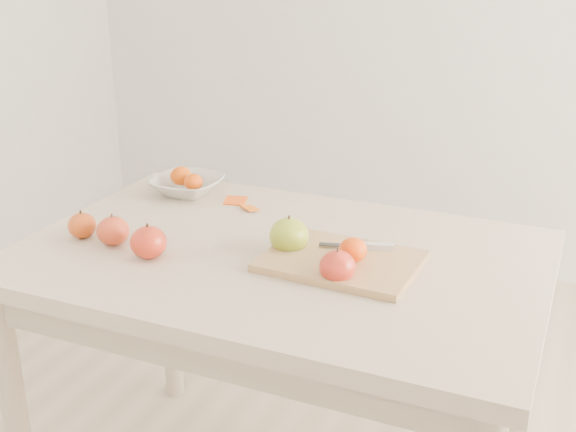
% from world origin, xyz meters
% --- Properties ---
extents(table, '(1.20, 0.80, 0.75)m').
position_xyz_m(table, '(0.00, 0.00, 0.65)').
color(table, beige).
rests_on(table, ground).
extents(cutting_board, '(0.35, 0.26, 0.02)m').
position_xyz_m(cutting_board, '(0.16, -0.01, 0.76)').
color(cutting_board, tan).
rests_on(cutting_board, table).
extents(board_tangerine, '(0.06, 0.06, 0.05)m').
position_xyz_m(board_tangerine, '(0.19, -0.02, 0.80)').
color(board_tangerine, '#E13B07').
rests_on(board_tangerine, cutting_board).
extents(fruit_bowl, '(0.19, 0.19, 0.05)m').
position_xyz_m(fruit_bowl, '(-0.41, 0.27, 0.77)').
color(fruit_bowl, silver).
rests_on(fruit_bowl, table).
extents(bowl_tangerine_near, '(0.06, 0.06, 0.05)m').
position_xyz_m(bowl_tangerine_near, '(-0.43, 0.28, 0.80)').
color(bowl_tangerine_near, '#D84607').
rests_on(bowl_tangerine_near, fruit_bowl).
extents(bowl_tangerine_far, '(0.05, 0.05, 0.05)m').
position_xyz_m(bowl_tangerine_far, '(-0.38, 0.25, 0.79)').
color(bowl_tangerine_far, '#D64907').
rests_on(bowl_tangerine_far, fruit_bowl).
extents(orange_peel_a, '(0.07, 0.06, 0.01)m').
position_xyz_m(orange_peel_a, '(-0.24, 0.25, 0.75)').
color(orange_peel_a, '#E14F0F').
rests_on(orange_peel_a, table).
extents(orange_peel_b, '(0.06, 0.05, 0.01)m').
position_xyz_m(orange_peel_b, '(-0.19, 0.22, 0.75)').
color(orange_peel_b, '#CD5A0E').
rests_on(orange_peel_b, table).
extents(paring_knife, '(0.17, 0.07, 0.01)m').
position_xyz_m(paring_knife, '(0.20, 0.06, 0.78)').
color(paring_knife, silver).
rests_on(paring_knife, cutting_board).
extents(apple_green, '(0.09, 0.09, 0.08)m').
position_xyz_m(apple_green, '(0.02, 0.00, 0.79)').
color(apple_green, '#679315').
rests_on(apple_green, table).
extents(apple_red_e, '(0.08, 0.08, 0.07)m').
position_xyz_m(apple_red_e, '(0.18, -0.10, 0.78)').
color(apple_red_e, '#94030D').
rests_on(apple_red_e, table).
extents(apple_red_d, '(0.07, 0.07, 0.06)m').
position_xyz_m(apple_red_d, '(-0.47, -0.11, 0.78)').
color(apple_red_d, '#A11906').
rests_on(apple_red_d, table).
extents(apple_red_c, '(0.08, 0.08, 0.07)m').
position_xyz_m(apple_red_c, '(-0.26, -0.15, 0.79)').
color(apple_red_c, maroon).
rests_on(apple_red_c, table).
extents(apple_red_b, '(0.08, 0.08, 0.07)m').
position_xyz_m(apple_red_b, '(-0.38, -0.12, 0.78)').
color(apple_red_b, maroon).
rests_on(apple_red_b, table).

